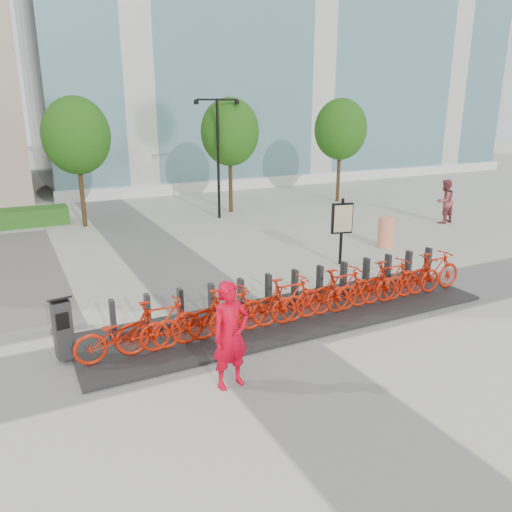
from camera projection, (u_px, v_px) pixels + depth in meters
name	position (u px, v px, depth m)	size (l,w,h in m)	color
ground	(246.00, 333.00, 10.71)	(120.00, 120.00, 0.00)	#B1B197
glass_building	(264.00, 0.00, 35.54)	(32.00, 16.00, 24.00)	slate
tree_1	(76.00, 136.00, 19.29)	(2.60, 2.60, 5.10)	#352715
tree_2	(230.00, 132.00, 22.10)	(2.60, 2.60, 5.10)	#352715
tree_3	(341.00, 129.00, 24.69)	(2.60, 2.60, 5.10)	#352715
streetlamp	(218.00, 145.00, 20.94)	(2.00, 0.20, 5.00)	black
dock_pad	(291.00, 316.00, 11.52)	(9.60, 2.40, 0.08)	black
dock_rail_posts	(296.00, 288.00, 11.97)	(8.74, 0.50, 0.85)	#29292B
bike_0	(123.00, 334.00, 9.39)	(0.64, 1.82, 0.96)	#AF1905
bike_1	(160.00, 325.00, 9.68)	(0.50, 1.77, 1.06)	#AF1905
bike_2	(195.00, 320.00, 10.01)	(0.64, 1.82, 0.96)	#AF1905
bike_3	(228.00, 311.00, 10.30)	(0.50, 1.77, 1.06)	#AF1905
bike_4	(259.00, 308.00, 10.63)	(0.64, 1.82, 0.96)	#AF1905
bike_5	(288.00, 300.00, 10.93)	(0.50, 1.77, 1.06)	#AF1905
bike_6	(315.00, 297.00, 11.25)	(0.64, 1.82, 0.96)	#AF1905
bike_7	(342.00, 289.00, 11.55)	(0.50, 1.77, 1.06)	#AF1905
bike_8	(366.00, 287.00, 11.87)	(0.64, 1.82, 0.96)	#AF1905
bike_9	(390.00, 280.00, 12.17)	(0.50, 1.77, 1.06)	#AF1905
bike_10	(412.00, 278.00, 12.49)	(0.64, 1.82, 0.96)	#AF1905
bike_11	(433.00, 272.00, 12.79)	(0.50, 1.77, 1.06)	#AF1905
kiosk	(63.00, 328.00, 9.35)	(0.43, 0.38, 1.27)	#29292B
worker_red	(231.00, 335.00, 8.45)	(0.70, 0.46, 1.91)	red
pedestrian	(445.00, 201.00, 20.66)	(0.88, 0.69, 1.82)	#913B41
construction_barrel	(386.00, 232.00, 17.12)	(0.56, 0.56, 1.07)	#F64C04
map_sign	(342.00, 221.00, 15.06)	(0.67, 0.25, 2.05)	black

